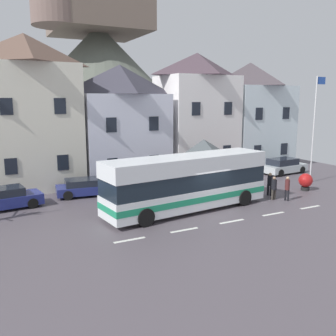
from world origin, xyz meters
The scene contains 19 objects.
ground_plane centered at (0.00, 0.00, -0.03)m, with size 40.00×60.00×0.07m.
townhouse_01 centered at (-8.56, 12.34, 5.68)m, with size 6.86×6.73×11.36m.
townhouse_02 centered at (-1.43, 11.71, 4.69)m, with size 6.97×5.49×9.38m.
townhouse_03 centered at (5.80, 11.56, 5.33)m, with size 6.48×5.19×10.67m.
townhouse_04 centered at (12.54, 12.46, 5.10)m, with size 6.57×6.98×10.20m.
hilltop_castle centered at (3.49, 33.68, 9.00)m, with size 32.70×32.70×23.97m.
transit_bus centered at (-1.11, 1.12, 1.68)m, with size 10.80×3.58×3.33m.
bus_shelter centered at (2.19, 4.62, 3.09)m, with size 3.60×3.60×3.82m.
parked_car_00 centered at (-10.95, 6.42, 0.66)m, with size 4.40×2.35×1.33m.
parked_car_01 centered at (5.37, 6.55, 0.64)m, with size 4.15×1.90×1.29m.
parked_car_02 centered at (12.29, 6.99, 0.67)m, with size 4.38×2.22×1.38m.
parked_car_03 centered at (-5.71, 7.40, 0.59)m, with size 4.23×2.35×1.19m.
pedestrian_00 centered at (5.82, 0.00, 0.95)m, with size 0.30×0.30×1.63m.
pedestrian_01 centered at (5.73, 1.56, 0.90)m, with size 0.35×0.35×1.61m.
pedestrian_02 centered at (4.10, 3.37, 0.73)m, with size 0.30×0.38×1.43m.
pedestrian_03 centered at (5.22, 0.60, 0.87)m, with size 0.38×0.36×1.57m.
public_bench centered at (1.46, 6.75, 0.47)m, with size 1.57×0.48×0.87m.
flagpole centered at (11.64, 3.27, 4.78)m, with size 0.95×0.10×8.39m.
harbour_buoy centered at (9.12, 1.50, 0.70)m, with size 1.01×1.01×1.26m.
Camera 1 is at (-11.96, -17.53, 6.61)m, focal length 39.53 mm.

